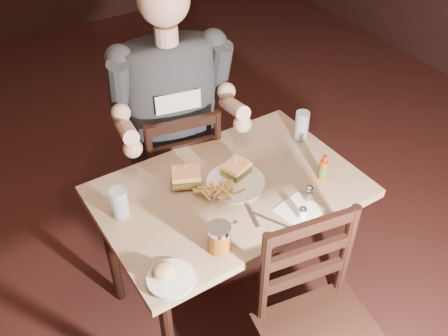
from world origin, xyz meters
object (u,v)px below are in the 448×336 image
glass_right (302,126)px  diner (173,89)px  main_table (230,203)px  glass_left (119,203)px  syrup_dispenser (219,238)px  chair_far (176,170)px  side_plate (171,280)px  dinner_plate (236,183)px  hot_sauce (323,167)px

glass_right → diner: bearing=143.1°
glass_right → main_table: bearing=-164.0°
glass_left → syrup_dispenser: size_ratio=1.13×
main_table → chair_far: (-0.00, 0.57, -0.22)m
diner → glass_right: 0.64m
chair_far → side_plate: 1.04m
dinner_plate → side_plate: bearing=-145.0°
side_plate → chair_far: bearing=64.1°
side_plate → glass_left: bearing=94.6°
main_table → syrup_dispenser: size_ratio=9.86×
main_table → chair_far: 0.61m
side_plate → syrup_dispenser: bearing=11.6°
main_table → glass_right: size_ratio=7.60×
glass_right → syrup_dispenser: size_ratio=1.30×
chair_far → glass_right: 0.76m
side_plate → hot_sauce: bearing=12.0°
glass_right → syrup_dispenser: glass_right is taller
chair_far → dinner_plate: (0.04, -0.56, 0.32)m
main_table → syrup_dispenser: 0.38m
diner → glass_left: bearing=-127.9°
dinner_plate → hot_sauce: size_ratio=2.03×
dinner_plate → glass_right: (0.45, 0.13, 0.07)m
chair_far → syrup_dispenser: chair_far is taller
diner → hot_sauce: diner is taller
diner → side_plate: size_ratio=6.21×
hot_sauce → syrup_dispenser: 0.62m
dinner_plate → chair_far: bearing=94.0°
glass_left → chair_far: bearing=46.1°
hot_sauce → syrup_dispenser: (-0.60, -0.13, -0.00)m
diner → main_table: bearing=-79.8°
diner → glass_right: (0.50, -0.37, -0.16)m
diner → side_plate: 0.96m
syrup_dispenser → glass_right: bearing=28.1°
diner → hot_sauce: bearing=-49.6°
syrup_dispenser → side_plate: (-0.23, -0.05, -0.05)m
diner → glass_right: bearing=-28.0°
chair_far → glass_left: chair_far is taller
hot_sauce → syrup_dispenser: hot_sauce is taller
dinner_plate → side_plate: (-0.47, -0.33, -0.00)m
dinner_plate → side_plate: dinner_plate is taller
dinner_plate → glass_left: size_ratio=1.89×
dinner_plate → syrup_dispenser: syrup_dispenser is taller
glass_right → hot_sauce: (-0.09, -0.29, -0.01)m
chair_far → glass_left: bearing=55.0°
chair_far → hot_sauce: chair_far is taller
diner → side_plate: diner is taller
chair_far → side_plate: size_ratio=5.41×
main_table → diner: diner is taller
syrup_dispenser → chair_far: bearing=73.6°
glass_right → dinner_plate: bearing=-163.7°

